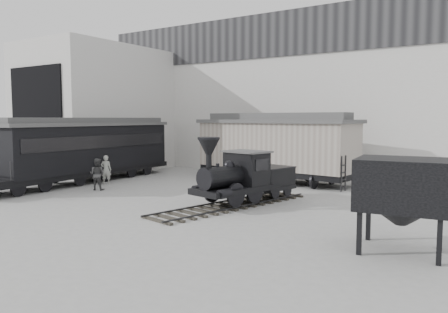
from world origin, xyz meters
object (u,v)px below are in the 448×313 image
Objects in this scene: coal_hopper at (402,191)px; visitor_a at (106,170)px; boxcar at (275,146)px; passenger_coach at (86,149)px; visitor_b at (97,174)px; locomotive at (242,180)px.

visitor_a is at bearing 159.43° from coal_hopper.
boxcar is at bearing -169.55° from visitor_a.
passenger_coach is 7.94× the size of visitor_a.
passenger_coach is 5.02× the size of coal_hopper.
visitor_a is at bearing -6.96° from passenger_coach.
coal_hopper is at bearing 148.71° from visitor_b.
coal_hopper is at bearing -16.19° from passenger_coach.
locomotive is at bearing 163.95° from visitor_b.
visitor_a is at bearing -132.92° from boxcar.
boxcar reaches higher than visitor_a.
passenger_coach is (-9.58, -6.32, -0.20)m from boxcar.
boxcar is 6.11× the size of visitor_b.
boxcar is 14.33m from coal_hopper.
visitor_b is (1.19, -1.71, 0.00)m from visitor_a.
visitor_a is (-7.73, -6.45, -1.33)m from boxcar.
passenger_coach reaches higher than visitor_b.
locomotive is 5.08× the size of visitor_a.
visitor_a is (-9.70, 0.87, -0.25)m from locomotive.
locomotive reaches higher than visitor_a.
passenger_coach is 19.46m from coal_hopper.
boxcar reaches higher than passenger_coach.
boxcar is 6.15× the size of visitor_a.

